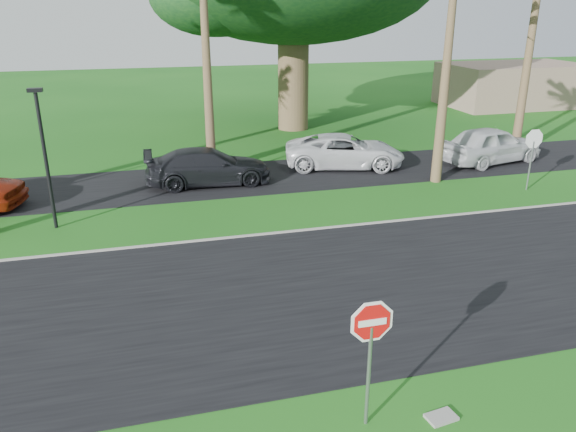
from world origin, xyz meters
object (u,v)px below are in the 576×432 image
(stop_sign_near, at_px, (371,338))
(car_minivan, at_px, (345,151))
(car_pickup, at_px, (491,145))
(car_dark, at_px, (208,167))
(stop_sign_far, at_px, (533,147))

(stop_sign_near, height_order, car_minivan, stop_sign_near)
(car_pickup, bearing_deg, car_minivan, 68.90)
(car_dark, bearing_deg, stop_sign_near, -175.65)
(car_dark, bearing_deg, car_pickup, -89.13)
(car_dark, relative_size, car_pickup, 1.01)
(stop_sign_far, distance_m, car_dark, 13.07)
(car_dark, xyz_separation_m, car_minivan, (6.37, 1.00, 0.00))
(stop_sign_near, bearing_deg, car_dark, 93.34)
(car_dark, xyz_separation_m, car_pickup, (13.31, -0.03, 0.12))
(stop_sign_near, relative_size, car_dark, 0.51)
(car_minivan, bearing_deg, car_pickup, -83.78)
(stop_sign_near, bearing_deg, car_minivan, 71.11)
(stop_sign_near, height_order, car_dark, stop_sign_near)
(stop_sign_far, distance_m, car_minivan, 7.91)
(car_minivan, distance_m, car_pickup, 7.01)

